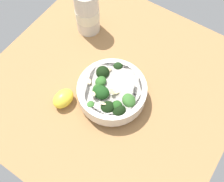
{
  "coord_description": "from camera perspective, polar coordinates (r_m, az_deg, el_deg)",
  "views": [
    {
      "loc": [
        22.17,
        -33.34,
        69.6
      ],
      "look_at": [
        2.43,
        -3.83,
        4.0
      ],
      "focal_mm": 44.07,
      "sensor_mm": 36.0,
      "label": 1
    }
  ],
  "objects": [
    {
      "name": "bowl_of_broccoli",
      "position": [
        0.74,
        -0.11,
        -0.13
      ],
      "size": [
        18.84,
        18.84,
        8.99
      ],
      "color": "silver",
      "rests_on": "ground_plane"
    },
    {
      "name": "ground_plane",
      "position": [
        0.82,
        0.07,
        0.87
      ],
      "size": [
        70.09,
        70.09,
        3.54
      ],
      "primitive_type": "cube",
      "color": "#996D42"
    },
    {
      "name": "lemon_wedge",
      "position": [
        0.77,
        -10.07,
        -1.55
      ],
      "size": [
        5.42,
        6.94,
        4.48
      ],
      "primitive_type": "ellipsoid",
      "rotation": [
        0.0,
        0.0,
        1.45
      ],
      "color": "yellow",
      "rests_on": "ground_plane"
    },
    {
      "name": "bottle_tall",
      "position": [
        0.87,
        -5.18,
        16.18
      ],
      "size": [
        7.49,
        7.49,
        17.09
      ],
      "color": "beige",
      "rests_on": "ground_plane"
    }
  ]
}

